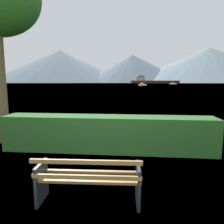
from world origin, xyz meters
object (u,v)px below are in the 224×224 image
Objects in this scene: cargo_ship_large at (151,81)px; sailboat_mid at (173,84)px; park_bench at (89,180)px; fishing_boat_near at (142,85)px.

cargo_ship_large is 136.31m from sailboat_mid.
park_bench is at bearing -95.20° from cargo_ship_large.
cargo_ship_large is at bearing 92.57° from sailboat_mid.
fishing_boat_near is (6.02, 109.70, 0.14)m from park_bench.
cargo_ship_large is at bearing 83.68° from fishing_boat_near.
cargo_ship_large reaches higher than sailboat_mid.
cargo_ship_large is 203.97m from fishing_boat_near.
sailboat_mid is at bearing 78.91° from park_bench.
park_bench is 109.87m from fishing_boat_near.
sailboat_mid is at bearing 66.79° from fishing_boat_near.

